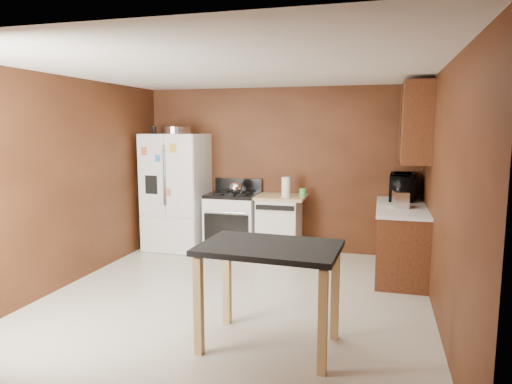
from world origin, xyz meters
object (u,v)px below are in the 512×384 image
at_px(pen_cup, 154,130).
at_px(refrigerator, 176,192).
at_px(green_canister, 303,192).
at_px(paper_towel, 286,187).
at_px(dishwasher, 279,224).
at_px(roasting_pan, 177,130).
at_px(toaster, 401,199).
at_px(island, 269,261).
at_px(kettle, 236,188).
at_px(microwave, 403,188).
at_px(gas_range, 233,222).

distance_m(pen_cup, refrigerator, 1.02).
bearing_deg(green_canister, paper_towel, -145.22).
xyz_separation_m(paper_towel, green_canister, (0.22, 0.15, -0.09)).
bearing_deg(refrigerator, dishwasher, 2.99).
relative_size(roasting_pan, toaster, 1.58).
height_order(refrigerator, island, refrigerator).
distance_m(kettle, toaster, 2.40).
xyz_separation_m(toaster, refrigerator, (-3.32, 0.54, -0.10)).
relative_size(green_canister, island, 0.09).
distance_m(green_canister, microwave, 1.41).
bearing_deg(gas_range, kettle, -47.90).
xyz_separation_m(green_canister, refrigerator, (-1.97, -0.13, -0.05)).
distance_m(refrigerator, dishwasher, 1.69).
distance_m(toaster, microwave, 0.66).
xyz_separation_m(kettle, gas_range, (-0.07, 0.08, -0.53)).
relative_size(toaster, dishwasher, 0.31).
bearing_deg(dishwasher, island, -79.25).
height_order(pen_cup, dishwasher, pen_cup).
xyz_separation_m(pen_cup, dishwasher, (1.97, 0.12, -1.40)).
relative_size(roasting_pan, dishwasher, 0.49).
bearing_deg(green_canister, gas_range, -176.44).
distance_m(pen_cup, toaster, 3.79).
xyz_separation_m(pen_cup, gas_range, (1.25, 0.10, -1.40)).
relative_size(kettle, toaster, 0.70).
bearing_deg(toaster, island, -124.02).
distance_m(dishwasher, island, 2.97).
bearing_deg(green_canister, dishwasher, -173.02).
xyz_separation_m(kettle, island, (1.20, -2.80, -0.23)).
distance_m(green_canister, refrigerator, 1.97).
height_order(pen_cup, paper_towel, pen_cup).
distance_m(microwave, refrigerator, 3.38).
height_order(paper_towel, refrigerator, refrigerator).
bearing_deg(paper_towel, toaster, -18.00).
distance_m(kettle, paper_towel, 0.77).
bearing_deg(island, roasting_pan, 127.46).
relative_size(green_canister, gas_range, 0.10).
xyz_separation_m(refrigerator, island, (2.18, -2.81, -0.14)).
xyz_separation_m(microwave, dishwasher, (-1.74, -0.03, -0.62)).
bearing_deg(gas_range, paper_towel, -5.92).
xyz_separation_m(pen_cup, toaster, (3.66, -0.50, -0.86)).
bearing_deg(dishwasher, paper_towel, -43.07).
relative_size(paper_towel, island, 0.24).
bearing_deg(refrigerator, gas_range, 3.81).
bearing_deg(paper_towel, dishwasher, 136.93).
xyz_separation_m(microwave, island, (-1.19, -2.93, -0.30)).
bearing_deg(kettle, pen_cup, -179.07).
bearing_deg(refrigerator, island, -52.21).
xyz_separation_m(kettle, microwave, (2.40, 0.13, 0.07)).
height_order(kettle, gas_range, gas_range).
bearing_deg(gas_range, refrigerator, -176.19).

